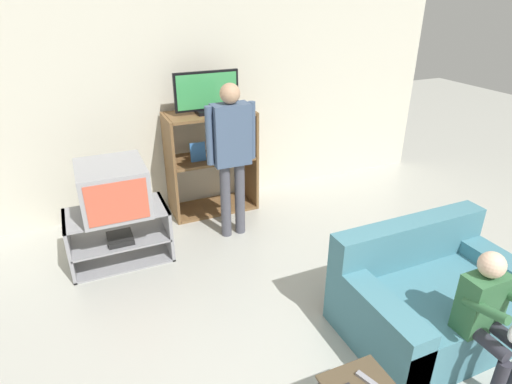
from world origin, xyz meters
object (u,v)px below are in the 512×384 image
(couch, at_px, (432,299))
(remote_control_white, at_px, (367,380))
(media_shelf, at_px, (211,162))
(television_main, at_px, (113,188))
(television_flat, at_px, (207,94))
(person_seated_child, at_px, (490,314))
(tv_stand, at_px, (120,236))
(person_standing_adult, at_px, (231,147))

(couch, bearing_deg, remote_control_white, -153.73)
(remote_control_white, bearing_deg, media_shelf, 70.26)
(television_main, xyz_separation_m, television_flat, (1.17, 0.65, 0.66))
(television_main, distance_m, television_flat, 1.49)
(television_main, distance_m, person_seated_child, 3.24)
(television_flat, relative_size, remote_control_white, 5.09)
(couch, relative_size, person_seated_child, 1.39)
(tv_stand, distance_m, couch, 2.91)
(person_standing_adult, bearing_deg, media_shelf, 91.25)
(television_main, xyz_separation_m, media_shelf, (1.19, 0.67, -0.16))
(couch, bearing_deg, person_seated_child, -102.31)
(media_shelf, bearing_deg, couch, -70.64)
(tv_stand, xyz_separation_m, couch, (2.14, -1.98, 0.01))
(television_main, relative_size, media_shelf, 0.54)
(television_flat, bearing_deg, couch, -70.05)
(person_seated_child, bearing_deg, remote_control_white, 177.25)
(media_shelf, distance_m, remote_control_white, 3.18)
(television_flat, relative_size, couch, 0.51)
(television_main, height_order, person_seated_child, person_seated_child)
(person_seated_child, bearing_deg, couch, 77.69)
(tv_stand, bearing_deg, couch, -42.76)
(television_flat, xyz_separation_m, person_standing_adult, (0.04, -0.64, -0.42))
(tv_stand, height_order, couch, couch)
(remote_control_white, height_order, person_standing_adult, person_standing_adult)
(television_main, bearing_deg, person_standing_adult, 0.44)
(media_shelf, bearing_deg, television_main, -150.48)
(media_shelf, bearing_deg, tv_stand, -150.19)
(tv_stand, height_order, television_flat, television_flat)
(tv_stand, distance_m, person_seated_child, 3.25)
(television_main, bearing_deg, television_flat, 29.01)
(couch, bearing_deg, television_main, 136.88)
(remote_control_white, bearing_deg, television_main, 95.69)
(remote_control_white, bearing_deg, person_standing_adult, 69.53)
(television_main, distance_m, couch, 2.96)
(couch, relative_size, person_standing_adult, 0.85)
(television_flat, height_order, remote_control_white, television_flat)
(media_shelf, xyz_separation_m, television_flat, (-0.02, -0.03, 0.82))
(remote_control_white, bearing_deg, tv_stand, 96.03)
(television_main, bearing_deg, couch, -43.12)
(remote_control_white, height_order, person_seated_child, person_seated_child)
(media_shelf, relative_size, couch, 0.85)
(tv_stand, relative_size, couch, 0.68)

